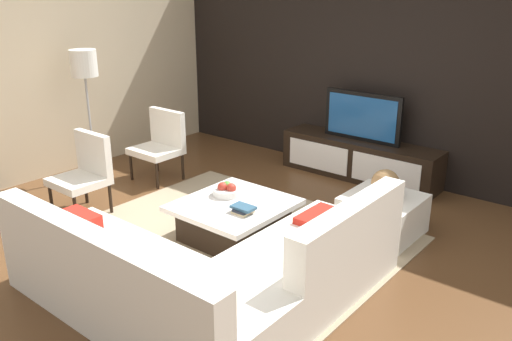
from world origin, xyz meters
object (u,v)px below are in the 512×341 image
media_console (359,159)px  accent_chair_far (161,141)px  floor_lamp (84,71)px  television (362,117)px  fruit_bowl (227,190)px  accent_chair_near (85,169)px  coffee_table (234,220)px  book_stack (243,209)px  sectional_couch (208,274)px  decorative_ball (385,183)px  ottoman (382,215)px

media_console → accent_chair_far: bearing=-140.8°
media_console → floor_lamp: floor_lamp is taller
television → fruit_bowl: 2.25m
accent_chair_near → accent_chair_far: (-0.18, 1.22, 0.00)m
television → coffee_table: 2.38m
book_stack → television: bearing=92.9°
sectional_couch → coffee_table: 1.16m
decorative_ball → media_console: bearing=127.1°
media_console → ottoman: 1.60m
coffee_table → floor_lamp: bearing=176.5°
accent_chair_near → accent_chair_far: size_ratio=1.00×
sectional_couch → ottoman: sectional_couch is taller
sectional_couch → ottoman: size_ratio=3.39×
accent_chair_near → decorative_ball: size_ratio=3.16×
ottoman → book_stack: size_ratio=3.20×
floor_lamp → sectional_couch: bearing=-20.0°
accent_chair_near → ottoman: bearing=32.1°
coffee_table → accent_chair_near: size_ratio=1.19×
accent_chair_far → book_stack: bearing=-28.5°
floor_lamp → book_stack: (2.75, -0.28, -0.95)m
decorative_ball → book_stack: decorative_ball is taller
sectional_couch → media_console: bearing=98.8°
television → decorative_ball: size_ratio=3.75×
media_console → coffee_table: 2.30m
book_stack → fruit_bowl: bearing=151.1°
accent_chair_far → book_stack: size_ratio=3.98×
decorative_ball → book_stack: (-0.84, -1.14, -0.12)m
coffee_table → accent_chair_near: bearing=-162.7°
accent_chair_near → book_stack: 1.93m
ottoman → fruit_bowl: fruit_bowl is taller
sectional_couch → accent_chair_far: bearing=145.4°
television → sectional_couch: television is taller
media_console → accent_chair_near: size_ratio=2.37×
coffee_table → floor_lamp: floor_lamp is taller
media_console → decorative_ball: bearing=-52.9°
media_console → ottoman: (0.97, -1.28, -0.05)m
ottoman → fruit_bowl: bearing=-143.6°
sectional_couch → floor_lamp: 3.50m
coffee_table → decorative_ball: size_ratio=3.75×
television → sectional_couch: 3.36m
sectional_couch → floor_lamp: bearing=160.0°
television → accent_chair_near: television is taller
coffee_table → television: bearing=87.5°
accent_chair_far → accent_chair_near: bearing=-88.1°
ottoman → book_stack: book_stack is taller
sectional_couch → book_stack: sectional_couch is taller
decorative_ball → sectional_couch: bearing=-102.9°
floor_lamp → ottoman: 3.87m
media_console → decorative_ball: 1.63m
media_console → floor_lamp: size_ratio=1.27×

